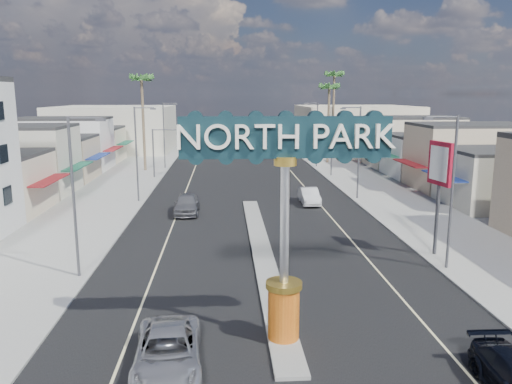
{
  "coord_description": "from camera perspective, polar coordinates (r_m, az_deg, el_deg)",
  "views": [
    {
      "loc": [
        -2.37,
        -17.15,
        10.14
      ],
      "look_at": [
        -0.59,
        10.75,
        4.64
      ],
      "focal_mm": 35.0,
      "sensor_mm": 36.0,
      "label": 1
    }
  ],
  "objects": [
    {
      "name": "streetlight_l_near",
      "position": [
        28.77,
        -19.87,
        0.3
      ],
      "size": [
        2.03,
        0.22,
        9.0
      ],
      "color": "#47474C",
      "rests_on": "ground"
    },
    {
      "name": "ground",
      "position": [
        48.29,
        -0.76,
        -1.0
      ],
      "size": [
        160.0,
        160.0,
        0.0
      ],
      "primitive_type": "plane",
      "color": "gray",
      "rests_on": "ground"
    },
    {
      "name": "traffic_signal_right",
      "position": [
        62.5,
        7.05,
        5.66
      ],
      "size": [
        5.09,
        0.45,
        6.0
      ],
      "color": "#47474C",
      "rests_on": "ground"
    },
    {
      "name": "backdrop_far_left",
      "position": [
        94.42,
        -15.77,
        6.99
      ],
      "size": [
        20.0,
        20.0,
        8.0
      ],
      "primitive_type": "cube",
      "color": "#B7B29E",
      "rests_on": "ground"
    },
    {
      "name": "palm_left_far",
      "position": [
        68.0,
        -12.94,
        12.0
      ],
      "size": [
        2.6,
        2.6,
        13.1
      ],
      "color": "brown",
      "rests_on": "ground"
    },
    {
      "name": "backdrop_far_right",
      "position": [
        95.52,
        11.22,
        7.23
      ],
      "size": [
        20.0,
        20.0,
        8.0
      ],
      "primitive_type": "cube",
      "color": "beige",
      "rests_on": "ground"
    },
    {
      "name": "bank_pylon_sign",
      "position": [
        32.87,
        20.3,
        2.38
      ],
      "size": [
        0.67,
        2.25,
        7.16
      ],
      "rotation": [
        0.0,
        0.0,
        0.18
      ],
      "color": "#47474C",
      "rests_on": "sidewalk_right"
    },
    {
      "name": "storefront_row_right",
      "position": [
        66.06,
        19.95,
        4.26
      ],
      "size": [
        12.0,
        42.0,
        6.0
      ],
      "primitive_type": "cube",
      "color": "#B7B29E",
      "rests_on": "ground"
    },
    {
      "name": "car_parked_left",
      "position": [
        43.37,
        -7.92,
        -1.32
      ],
      "size": [
        2.08,
        5.12,
        1.74
      ],
      "primitive_type": "imported",
      "rotation": [
        0.0,
        0.0,
        0.0
      ],
      "color": "slate",
      "rests_on": "ground"
    },
    {
      "name": "streetlight_r_mid",
      "position": [
        49.12,
        11.52,
        4.98
      ],
      "size": [
        2.03,
        0.22,
        9.0
      ],
      "color": "#47474C",
      "rests_on": "ground"
    },
    {
      "name": "sidewalk_right",
      "position": [
        50.92,
        15.18,
        -0.68
      ],
      "size": [
        8.0,
        120.0,
        0.12
      ],
      "primitive_type": "cube",
      "color": "gray",
      "rests_on": "ground"
    },
    {
      "name": "median_island",
      "position": [
        32.82,
        0.66,
        -6.72
      ],
      "size": [
        1.3,
        30.0,
        0.16
      ],
      "primitive_type": "cube",
      "color": "gray",
      "rests_on": "ground"
    },
    {
      "name": "gateway_sign",
      "position": [
        19.73,
        3.32,
        -1.23
      ],
      "size": [
        8.2,
        1.5,
        9.15
      ],
      "color": "#B6410E",
      "rests_on": "median_island"
    },
    {
      "name": "traffic_signal_left",
      "position": [
        61.8,
        -10.02,
        5.51
      ],
      "size": [
        5.09,
        0.45,
        6.0
      ],
      "color": "#47474C",
      "rests_on": "ground"
    },
    {
      "name": "streetlight_l_far",
      "position": [
        69.8,
        -10.35,
        6.78
      ],
      "size": [
        2.03,
        0.22,
        9.0
      ],
      "color": "#47474C",
      "rests_on": "ground"
    },
    {
      "name": "palm_right_far",
      "position": [
        81.06,
        8.93,
        12.59
      ],
      "size": [
        2.6,
        2.6,
        14.1
      ],
      "color": "brown",
      "rests_on": "ground"
    },
    {
      "name": "palm_right_mid",
      "position": [
        74.75,
        8.38,
        11.37
      ],
      "size": [
        2.6,
        2.6,
        12.1
      ],
      "color": "brown",
      "rests_on": "ground"
    },
    {
      "name": "streetlight_r_far",
      "position": [
        70.51,
        6.87,
        6.92
      ],
      "size": [
        2.03,
        0.22,
        9.0
      ],
      "color": "#47474C",
      "rests_on": "ground"
    },
    {
      "name": "storefront_row_left",
      "position": [
        64.32,
        -23.34,
        3.85
      ],
      "size": [
        12.0,
        42.0,
        6.0
      ],
      "primitive_type": "cube",
      "color": "beige",
      "rests_on": "ground"
    },
    {
      "name": "streetlight_l_mid",
      "position": [
        48.1,
        -13.33,
        4.78
      ],
      "size": [
        2.03,
        0.22,
        9.0
      ],
      "color": "#47474C",
      "rests_on": "ground"
    },
    {
      "name": "sidewalk_left",
      "position": [
        49.6,
        -17.14,
        -1.1
      ],
      "size": [
        8.0,
        120.0,
        0.12
      ],
      "primitive_type": "cube",
      "color": "gray",
      "rests_on": "ground"
    },
    {
      "name": "road",
      "position": [
        48.29,
        -0.76,
        -0.99
      ],
      "size": [
        20.0,
        120.0,
        0.01
      ],
      "primitive_type": "cube",
      "color": "black",
      "rests_on": "ground"
    },
    {
      "name": "streetlight_r_near",
      "position": [
        30.44,
        21.27,
        0.77
      ],
      "size": [
        2.03,
        0.22,
        9.0
      ],
      "color": "#47474C",
      "rests_on": "ground"
    },
    {
      "name": "car_parked_right",
      "position": [
        47.0,
        6.11,
        -0.46
      ],
      "size": [
        1.62,
        4.55,
        1.5
      ],
      "primitive_type": "imported",
      "rotation": [
        0.0,
        0.0,
        -0.01
      ],
      "color": "silver",
      "rests_on": "ground"
    },
    {
      "name": "suv_left",
      "position": [
        19.72,
        -10.06,
        -17.52
      ],
      "size": [
        2.79,
        5.49,
        1.49
      ],
      "primitive_type": "imported",
      "rotation": [
        0.0,
        0.0,
        0.06
      ],
      "color": "#B1B1B6",
      "rests_on": "ground"
    }
  ]
}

